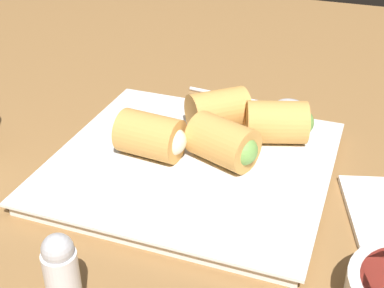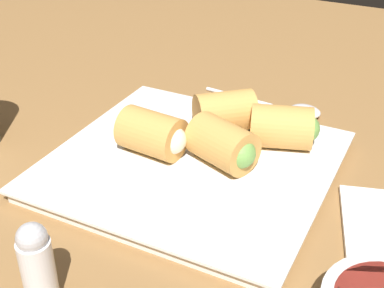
% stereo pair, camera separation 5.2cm
% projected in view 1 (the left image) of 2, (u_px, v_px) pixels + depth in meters
% --- Properties ---
extents(table_surface, '(1.80, 1.40, 0.02)m').
position_uv_depth(table_surface, '(150.00, 188.00, 0.54)').
color(table_surface, olive).
rests_on(table_surface, ground).
extents(serving_plate, '(0.27, 0.26, 0.01)m').
position_uv_depth(serving_plate, '(192.00, 165.00, 0.55)').
color(serving_plate, white).
rests_on(serving_plate, table_surface).
extents(roll_front_left, '(0.07, 0.05, 0.05)m').
position_uv_depth(roll_front_left, '(154.00, 136.00, 0.54)').
color(roll_front_left, '#D19347').
rests_on(roll_front_left, serving_plate).
extents(roll_front_right, '(0.08, 0.06, 0.05)m').
position_uv_depth(roll_front_right, '(226.00, 143.00, 0.53)').
color(roll_front_right, '#D19347').
rests_on(roll_front_right, serving_plate).
extents(roll_back_left, '(0.08, 0.06, 0.05)m').
position_uv_depth(roll_back_left, '(280.00, 122.00, 0.56)').
color(roll_back_left, '#D19347').
rests_on(roll_back_left, serving_plate).
extents(roll_back_right, '(0.08, 0.08, 0.05)m').
position_uv_depth(roll_back_right, '(221.00, 110.00, 0.59)').
color(roll_back_right, '#D19347').
rests_on(roll_back_right, serving_plate).
extents(spoon, '(0.16, 0.03, 0.01)m').
position_uv_depth(spoon, '(281.00, 104.00, 0.67)').
color(spoon, silver).
rests_on(spoon, table_surface).
extents(salt_shaker, '(0.03, 0.03, 0.07)m').
position_uv_depth(salt_shaker, '(62.00, 276.00, 0.37)').
color(salt_shaker, silver).
rests_on(salt_shaker, table_surface).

